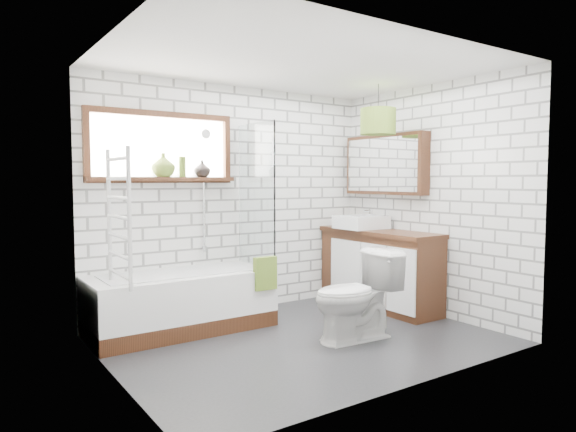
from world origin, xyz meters
TOP-DOWN VIEW (x-y plane):
  - floor at (0.00, 0.00)m, footprint 3.40×2.60m
  - ceiling at (0.00, 0.00)m, footprint 3.40×2.60m
  - wall_back at (0.00, 1.30)m, footprint 3.40×0.01m
  - wall_front at (0.00, -1.30)m, footprint 3.40×0.01m
  - wall_left at (-1.70, 0.00)m, footprint 0.01×2.60m
  - wall_right at (1.70, 0.00)m, footprint 0.01×2.60m
  - window at (-0.85, 1.26)m, footprint 1.52×0.16m
  - towel_radiator at (-1.66, 0.00)m, footprint 0.06×0.52m
  - mirror_cabinet at (1.62, 0.60)m, footprint 0.16×1.20m
  - shower_riser at (-0.40, 1.26)m, footprint 0.02×0.02m
  - bathtub at (-0.81, 0.91)m, footprint 1.75×0.77m
  - shower_screen at (0.04, 0.91)m, footprint 0.02×0.72m
  - towel_green at (-0.09, 0.53)m, footprint 0.24×0.07m
  - towel_beige at (-0.09, 0.53)m, footprint 0.20×0.05m
  - vanity at (1.45, 0.51)m, footprint 0.51×1.57m
  - basin at (1.39, 0.75)m, footprint 0.52×0.46m
  - tap at (1.55, 0.75)m, footprint 0.04×0.04m
  - toilet at (0.39, -0.27)m, footprint 0.52×0.84m
  - vase_olive at (-0.85, 1.23)m, footprint 0.29×0.29m
  - vase_dark at (-0.43, 1.23)m, footprint 0.21×0.21m
  - bottle at (-0.65, 1.23)m, footprint 0.09×0.09m
  - pendant at (1.22, 0.32)m, footprint 0.38×0.38m

SIDE VIEW (x-z plane):
  - floor at x=0.00m, z-range -0.01..0.00m
  - bathtub at x=-0.81m, z-range 0.00..0.57m
  - toilet at x=0.39m, z-range 0.00..0.82m
  - vanity at x=1.45m, z-range 0.00..0.90m
  - towel_green at x=-0.09m, z-range 0.38..0.71m
  - towel_beige at x=-0.09m, z-range 0.42..0.67m
  - basin at x=1.39m, z-range 0.90..1.05m
  - tap at x=1.55m, z-range 0.95..1.12m
  - towel_radiator at x=-1.66m, z-range 0.70..1.70m
  - wall_back at x=0.00m, z-range 0.00..2.50m
  - wall_front at x=0.00m, z-range 0.00..2.50m
  - wall_left at x=-1.70m, z-range 0.00..2.50m
  - wall_right at x=1.70m, z-range 0.00..2.50m
  - shower_screen at x=0.04m, z-range 0.57..2.07m
  - shower_riser at x=-0.40m, z-range 0.70..2.00m
  - vase_dark at x=-0.43m, z-range 1.48..1.66m
  - bottle at x=-0.65m, z-range 1.48..1.69m
  - vase_olive at x=-0.85m, z-range 1.48..1.72m
  - mirror_cabinet at x=1.62m, z-range 1.30..2.00m
  - window at x=-0.85m, z-range 1.46..2.14m
  - pendant at x=1.22m, z-range 1.96..2.24m
  - ceiling at x=0.00m, z-range 2.50..2.51m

